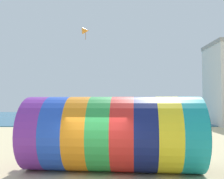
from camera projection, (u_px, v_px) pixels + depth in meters
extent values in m
cube|color=#236084|center=(107.00, 116.00, 50.57)|extent=(120.00, 40.00, 0.10)
cylinder|color=purple|center=(40.00, 133.00, 11.71)|extent=(1.31, 3.43, 3.35)
cylinder|color=blue|center=(60.00, 133.00, 11.62)|extent=(1.31, 3.43, 3.35)
cylinder|color=orange|center=(81.00, 133.00, 11.53)|extent=(1.31, 3.43, 3.35)
cylinder|color=green|center=(102.00, 133.00, 11.44)|extent=(1.31, 3.43, 3.35)
cylinder|color=red|center=(123.00, 134.00, 11.35)|extent=(1.31, 3.43, 3.35)
cylinder|color=navy|center=(145.00, 134.00, 11.26)|extent=(1.31, 3.43, 3.35)
cylinder|color=yellow|center=(167.00, 134.00, 11.18)|extent=(1.31, 3.43, 3.35)
cylinder|color=teal|center=(189.00, 134.00, 11.09)|extent=(1.31, 3.43, 3.35)
cylinder|color=black|center=(201.00, 134.00, 11.04)|extent=(0.36, 3.07, 3.08)
cone|color=orange|center=(86.00, 31.00, 19.69)|extent=(0.72, 0.68, 0.58)
cylinder|color=#8F4F12|center=(86.00, 36.00, 19.67)|extent=(0.03, 0.03, 0.57)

